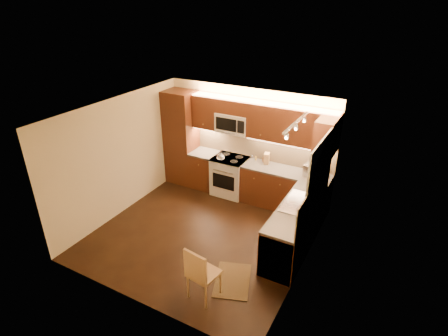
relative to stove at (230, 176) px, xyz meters
The scene contains 37 objects.
floor 1.76m from the stove, 79.85° to the right, with size 4.00×4.00×0.01m, color black.
ceiling 2.66m from the stove, 79.85° to the right, with size 4.00×4.00×0.01m, color beige.
wall_back 0.91m from the stove, 47.29° to the left, with size 4.00×0.01×2.50m, color beige.
wall_front 3.77m from the stove, 85.33° to the right, with size 4.00×0.01×2.50m, color beige.
wall_left 2.51m from the stove, 135.42° to the right, with size 0.01×4.00×2.50m, color beige.
wall_right 2.95m from the stove, 36.06° to the right, with size 0.01×4.00×2.50m, color beige.
pantry 1.52m from the stove, behind, with size 0.70×0.60×2.30m, color #45180E.
base_cab_back_left 0.69m from the stove, behind, with size 0.62×0.60×0.86m, color #45180E.
counter_back_left 0.81m from the stove, behind, with size 0.62×0.60×0.04m, color #393734.
base_cab_back_right 1.34m from the stove, ahead, with size 1.92×0.60×0.86m, color #45180E.
counter_back_right 1.40m from the stove, ahead, with size 1.92×0.60×0.04m, color #393734.
base_cab_right 2.37m from the stove, 32.52° to the right, with size 0.60×2.00×0.86m, color #45180E.
counter_right 2.41m from the stove, 32.52° to the right, with size 0.60×2.00×0.04m, color #393734.
dishwasher 2.81m from the stove, 44.64° to the right, with size 0.58×0.60×0.84m, color silver.
backsplash_back 1.03m from the stove, 25.86° to the left, with size 3.30×0.02×0.60m, color tan.
backsplash_right 2.72m from the stove, 29.11° to the right, with size 0.02×2.00×0.60m, color tan.
upper_cab_back_left 1.58m from the stove, 167.74° to the left, with size 0.62×0.35×0.75m, color #45180E.
upper_cab_back_right 1.95m from the stove, ahead, with size 1.92×0.35×0.75m, color #45180E.
upper_cab_bridge 1.64m from the stove, 90.00° to the left, with size 0.76×0.35×0.31m, color #45180E.
upper_cab_right_corner 2.57m from the stove, ahead, with size 0.35×0.50×0.75m, color #45180E.
stove is the anchor object (origin of this frame).
microwave 1.27m from the stove, 90.00° to the left, with size 0.76×0.38×0.44m, color silver, non-canonical shape.
window_frame 2.79m from the stove, 26.21° to the right, with size 0.03×1.44×1.24m, color silver.
window_blinds 2.77m from the stove, 26.41° to the right, with size 0.02×1.36×1.16m, color silver.
sink 2.35m from the stove, 29.36° to the right, with size 0.52×0.86×0.15m, color silver, non-canonical shape.
faucet 2.52m from the stove, 27.30° to the right, with size 0.20×0.04×0.30m, color silver, non-canonical shape.
track_light_bar 3.01m from the stove, 34.57° to the right, with size 0.04×1.20×0.03m, color silver.
kettle 0.61m from the stove, 125.03° to the right, with size 0.18×0.18×0.21m, color silver, non-canonical shape.
toaster_oven 2.02m from the stove, ahead, with size 0.42×0.31×0.25m, color silver.
knife_block 1.01m from the stove, 11.25° to the left, with size 0.11×0.18×0.24m, color #AF854F.
spice_jar_a 0.71m from the stove, 31.06° to the left, with size 0.04×0.04×0.09m, color silver.
spice_jar_b 0.91m from the stove, 15.82° to the left, with size 0.05×0.05×0.11m, color brown.
spice_jar_c 0.94m from the stove, 18.05° to the left, with size 0.05×0.05×0.11m, color silver.
spice_jar_d 0.76m from the stove, 20.73° to the left, with size 0.04×0.04×0.09m, color olive.
soap_bottle 2.30m from the stove, 19.34° to the right, with size 0.08×0.08×0.18m, color #BBBCC0.
rug 2.97m from the stove, 61.47° to the right, with size 0.56×0.85×0.01m, color black.
dining_chair 3.28m from the stove, 69.38° to the right, with size 0.42×0.42×0.95m, color #AF854F, non-canonical shape.
Camera 1 is at (3.15, -4.97, 4.33)m, focal length 28.82 mm.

